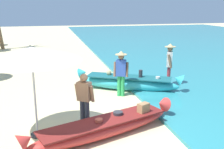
{
  "coord_description": "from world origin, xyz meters",
  "views": [
    {
      "loc": [
        -1.0,
        -6.42,
        3.3
      ],
      "look_at": [
        1.15,
        2.51,
        0.9
      ],
      "focal_mm": 42.12,
      "sensor_mm": 36.0,
      "label": 1
    }
  ],
  "objects": [
    {
      "name": "ground_plane",
      "position": [
        0.0,
        0.0,
        0.0
      ],
      "size": [
        80.0,
        80.0,
        0.0
      ],
      "primitive_type": "plane",
      "color": "beige"
    },
    {
      "name": "person_vendor_assistant",
      "position": [
        3.78,
        3.3,
        1.06
      ],
      "size": [
        0.45,
        0.58,
        1.83
      ],
      "color": "#B2383D",
      "rests_on": "ground"
    },
    {
      "name": "boat_cyan_midground",
      "position": [
        2.02,
        3.29,
        0.31
      ],
      "size": [
        4.01,
        2.54,
        0.86
      ],
      "color": "#33B2BC",
      "rests_on": "ground"
    },
    {
      "name": "person_tourist_customer",
      "position": [
        -0.14,
        0.37,
        0.87
      ],
      "size": [
        0.55,
        0.48,
        1.54
      ],
      "color": "#333842",
      "rests_on": "ground"
    },
    {
      "name": "patio_umbrella_large",
      "position": [
        -1.43,
        0.14,
        2.17
      ],
      "size": [
        2.43,
        2.43,
        2.35
      ],
      "color": "#B7B7BC",
      "rests_on": "ground"
    },
    {
      "name": "boat_red_foreground",
      "position": [
        0.3,
        -0.27,
        0.25
      ],
      "size": [
        4.35,
        2.04,
        0.72
      ],
      "color": "red",
      "rests_on": "ground"
    },
    {
      "name": "person_vendor_hatted",
      "position": [
        1.53,
        2.67,
        0.99
      ],
      "size": [
        0.58,
        0.44,
        1.72
      ],
      "color": "green",
      "rests_on": "ground"
    }
  ]
}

